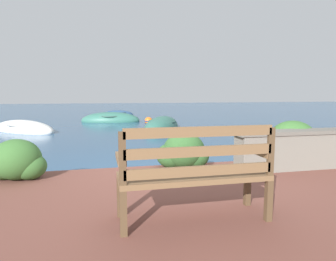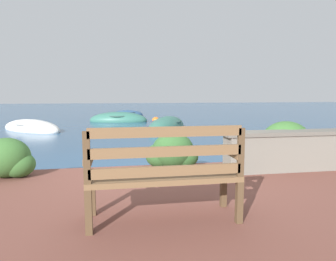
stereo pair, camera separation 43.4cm
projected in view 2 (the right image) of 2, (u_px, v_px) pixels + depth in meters
ground_plane at (158, 177)px, 5.14m from camera, size 80.00×80.00×0.00m
park_bench at (164, 172)px, 2.80m from camera, size 1.44×0.48×0.93m
stone_wall at (289, 150)px, 4.73m from camera, size 2.16×0.39×0.63m
hedge_clump_far_left at (6, 160)px, 4.34m from camera, size 0.85×0.61×0.58m
hedge_clump_left at (172, 153)px, 4.87m from camera, size 0.85×0.62×0.58m
hedge_clump_centre at (285, 145)px, 5.16m from camera, size 1.09×0.78×0.74m
rowboat_nearest at (167, 127)px, 12.02m from camera, size 2.47×3.55×0.90m
rowboat_mid at (31, 129)px, 11.62m from camera, size 3.07×2.94×0.76m
rowboat_far at (118, 120)px, 15.23m from camera, size 3.07×1.66×0.87m
rowboat_outer at (127, 115)px, 19.08m from camera, size 2.49×1.91×0.66m
mooring_buoy at (156, 121)px, 14.93m from camera, size 0.44×0.44×0.40m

